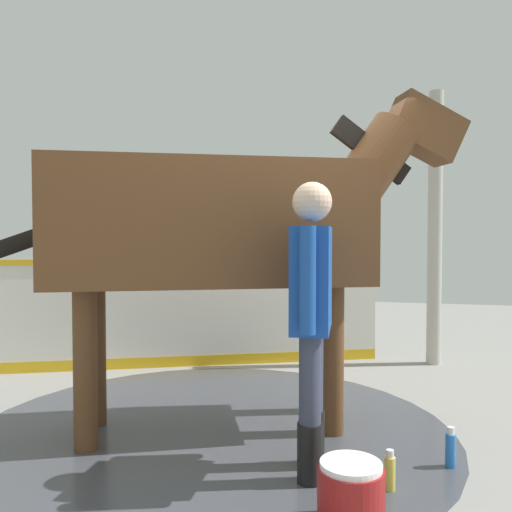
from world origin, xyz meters
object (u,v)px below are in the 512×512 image
(horse, at_px, (226,225))
(handler, at_px, (312,305))
(bottle_shampoo, at_px, (390,472))
(bottle_spray, at_px, (451,449))
(wash_bucket, at_px, (351,495))

(horse, height_order, handler, horse)
(horse, height_order, bottle_shampoo, horse)
(handler, height_order, bottle_spray, handler)
(wash_bucket, distance_m, bottle_spray, 1.01)
(bottle_shampoo, xyz_separation_m, bottle_spray, (-0.39, 0.38, 0.01))
(wash_bucket, distance_m, bottle_shampoo, 0.48)
(bottle_spray, bearing_deg, bottle_shampoo, -43.58)
(bottle_shampoo, height_order, bottle_spray, bottle_spray)
(handler, distance_m, bottle_spray, 1.28)
(horse, relative_size, bottle_shampoo, 14.59)
(horse, xyz_separation_m, handler, (0.61, 0.72, -0.50))
(wash_bucket, relative_size, bottle_shampoo, 1.44)
(handler, height_order, bottle_shampoo, handler)
(wash_bucket, bearing_deg, bottle_shampoo, 156.00)
(wash_bucket, bearing_deg, horse, -139.46)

